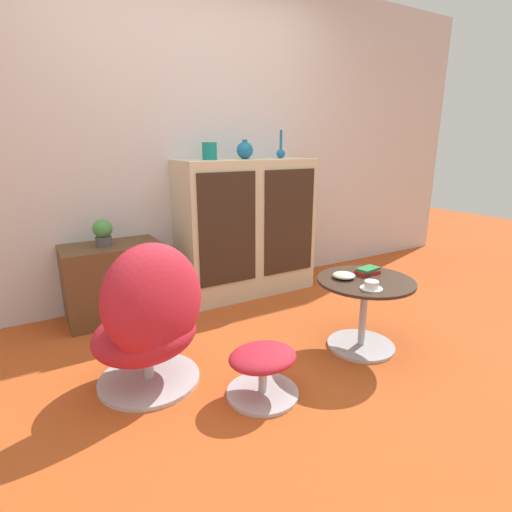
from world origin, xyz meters
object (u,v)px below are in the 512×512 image
(egg_chair, at_px, (150,320))
(ottoman, at_px, (263,366))
(vase_inner_left, at_px, (245,150))
(tv_console, at_px, (114,282))
(vase_leftmost, at_px, (209,151))
(bowl, at_px, (344,275))
(teacup, at_px, (371,286))
(sideboard, at_px, (246,228))
(vase_inner_right, at_px, (281,151))
(coffee_table, at_px, (364,306))
(book_stack, at_px, (368,271))
(potted_plant, at_px, (103,232))

(egg_chair, relative_size, ottoman, 2.16)
(vase_inner_left, bearing_deg, tv_console, 178.97)
(egg_chair, bearing_deg, vase_leftmost, 50.74)
(ottoman, relative_size, bowl, 2.69)
(teacup, bearing_deg, sideboard, 91.70)
(sideboard, distance_m, egg_chair, 1.52)
(vase_leftmost, xyz_separation_m, vase_inner_left, (0.31, 0.00, 0.00))
(ottoman, height_order, vase_inner_left, vase_inner_left)
(vase_inner_right, height_order, teacup, vase_inner_right)
(ottoman, bearing_deg, coffee_table, 7.73)
(vase_inner_right, bearing_deg, sideboard, -179.36)
(ottoman, xyz_separation_m, vase_inner_right, (1.03, 1.38, 1.03))
(vase_inner_right, bearing_deg, ottoman, -126.65)
(book_stack, bearing_deg, vase_leftmost, 114.51)
(potted_plant, height_order, bowl, potted_plant)
(potted_plant, relative_size, teacup, 1.49)
(potted_plant, bearing_deg, vase_leftmost, -1.41)
(vase_inner_left, xyz_separation_m, teacup, (0.05, -1.40, -0.73))
(vase_inner_left, bearing_deg, sideboard, -42.43)
(vase_inner_left, bearing_deg, ottoman, -116.05)
(vase_leftmost, bearing_deg, vase_inner_left, 0.00)
(vase_leftmost, height_order, potted_plant, vase_leftmost)
(vase_inner_left, height_order, book_stack, vase_inner_left)
(ottoman, bearing_deg, vase_inner_right, 53.35)
(sideboard, bearing_deg, potted_plant, 178.78)
(egg_chair, distance_m, vase_inner_right, 1.97)
(coffee_table, bearing_deg, bowl, 137.62)
(ottoman, xyz_separation_m, vase_leftmost, (0.36, 1.38, 1.04))
(sideboard, relative_size, coffee_table, 1.93)
(sideboard, height_order, bowl, sideboard)
(tv_console, distance_m, bowl, 1.67)
(coffee_table, relative_size, vase_inner_left, 3.93)
(sideboard, xyz_separation_m, teacup, (0.04, -1.40, -0.09))
(vase_inner_left, relative_size, potted_plant, 0.78)
(sideboard, distance_m, vase_inner_left, 0.64)
(sideboard, relative_size, book_stack, 7.26)
(tv_console, bearing_deg, vase_leftmost, -1.44)
(coffee_table, distance_m, teacup, 0.25)
(tv_console, height_order, teacup, tv_console)
(sideboard, bearing_deg, tv_console, 178.77)
(ottoman, bearing_deg, teacup, -1.85)
(vase_inner_left, bearing_deg, vase_leftmost, 180.00)
(book_stack, relative_size, bowl, 1.12)
(egg_chair, distance_m, ottoman, 0.63)
(tv_console, xyz_separation_m, vase_leftmost, (0.80, -0.02, 0.93))
(sideboard, distance_m, book_stack, 1.22)
(egg_chair, distance_m, coffee_table, 1.30)
(coffee_table, bearing_deg, vase_inner_right, 80.52)
(tv_console, height_order, vase_leftmost, vase_leftmost)
(book_stack, bearing_deg, ottoman, -168.45)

